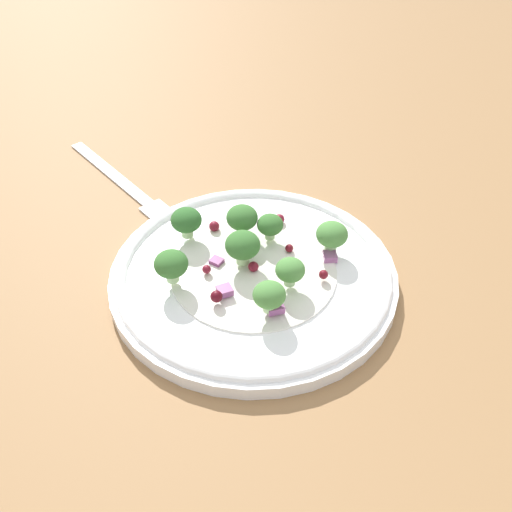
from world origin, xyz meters
The scene contains 23 objects.
ground_plane centered at (0.00, 0.00, -1.00)cm, with size 180.00×180.00×2.00cm, color olive.
plate centered at (-0.37, 1.10, 0.86)cm, with size 24.27×24.27×1.70cm.
dressing_pool centered at (-0.37, 1.10, 1.30)cm, with size 14.08×14.08×0.20cm, color white.
broccoli_floret_0 centered at (0.19, -6.15, 3.34)cm, with size 2.74×2.74×2.77cm.
broccoli_floret_1 centered at (3.38, 5.05, 3.42)cm, with size 2.56×2.56×2.59cm.
broccoli_floret_2 centered at (-2.99, -2.30, 3.49)cm, with size 2.78×2.78×2.81cm.
broccoli_floret_3 centered at (-5.85, 5.12, 3.25)cm, with size 2.74×2.74×2.77cm.
broccoli_floret_4 centered at (-3.99, 0.31, 3.12)cm, with size 2.32×2.32×2.34cm.
broccoli_floret_5 centered at (-0.23, 4.72, 3.29)cm, with size 2.40×2.40×2.43cm.
broccoli_floret_6 centered at (-0.48, -0.39, 3.53)cm, with size 2.95×2.95×2.98cm.
broccoli_floret_7 centered at (5.21, -3.23, 3.53)cm, with size 2.78×2.78×2.81cm.
cranberry_0 centered at (-0.49, 1.09, 1.77)cm, with size 0.89×0.89×0.89cm, color maroon.
cranberry_1 centered at (-2.35, 6.49, 2.04)cm, with size 0.77×0.77×0.77cm, color maroon.
cranberry_2 centered at (-6.65, -0.79, 1.76)cm, with size 0.96×0.96×0.96cm, color maroon.
cranberry_3 centered at (-3.76, 2.21, 1.76)cm, with size 0.72×0.72×0.72cm, color maroon.
cranberry_4 centered at (2.62, -1.81, 1.87)cm, with size 0.74×0.74×0.74cm, color maroon.
cranberry_5 centered at (-2.32, -4.98, 1.79)cm, with size 0.95×0.95×0.95cm, color maroon.
cranberry_6 centered at (4.86, 1.03, 2.16)cm, with size 0.97×0.97×0.97cm, color #4C0A14.
onion_bit_0 centered at (1.08, -2.00, 1.53)cm, with size 1.03×0.92×0.42cm, color #843D75.
onion_bit_1 centered at (-5.02, 5.56, 1.64)cm, with size 1.18×1.14×0.59cm, color #A35B93.
onion_bit_2 centered at (2.95, 5.29, 1.94)cm, with size 1.23×1.31×0.59cm, color #934C84.
onion_bit_3 centered at (3.73, 0.97, 1.86)cm, with size 1.08×1.17×0.58cm, color #934C84.
fork centered at (-3.89, -18.15, 0.25)cm, with size 6.13×18.50×0.50cm.
Camera 1 is at (30.39, 23.31, 35.97)cm, focal length 42.61 mm.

